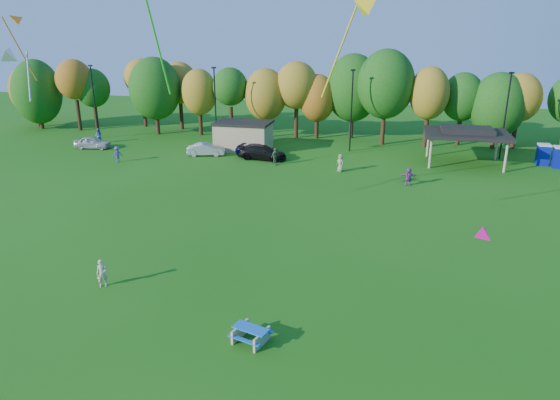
% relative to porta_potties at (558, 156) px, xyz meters
% --- Properties ---
extents(ground, '(160.00, 160.00, 0.00)m').
position_rel_porta_potties_xyz_m(ground, '(-23.09, -37.99, -1.10)').
color(ground, '#19600F').
rests_on(ground, ground).
extents(tree_line, '(93.57, 10.55, 11.15)m').
position_rel_porta_potties_xyz_m(tree_line, '(-24.11, 7.52, 4.82)').
color(tree_line, black).
rests_on(tree_line, ground).
extents(lamp_posts, '(64.50, 0.25, 9.09)m').
position_rel_porta_potties_xyz_m(lamp_posts, '(-21.09, 2.01, 3.80)').
color(lamp_posts, black).
rests_on(lamp_posts, ground).
extents(utility_building, '(6.30, 4.30, 3.25)m').
position_rel_porta_potties_xyz_m(utility_building, '(-33.09, 0.01, 0.54)').
color(utility_building, tan).
rests_on(utility_building, ground).
extents(pavilion, '(8.20, 6.20, 3.77)m').
position_rel_porta_potties_xyz_m(pavilion, '(-9.09, -0.99, 2.13)').
color(pavilion, tan).
rests_on(pavilion, ground).
extents(porta_potties, '(3.75, 1.97, 2.18)m').
position_rel_porta_potties_xyz_m(porta_potties, '(0.00, 0.00, 0.00)').
color(porta_potties, '#0B1692').
rests_on(porta_potties, ground).
extents(picnic_table, '(1.92, 1.74, 0.69)m').
position_rel_porta_potties_xyz_m(picnic_table, '(-21.74, -35.81, -0.69)').
color(picnic_table, tan).
rests_on(picnic_table, ground).
extents(kite_flyer, '(0.67, 0.61, 1.55)m').
position_rel_porta_potties_xyz_m(kite_flyer, '(-30.92, -32.78, -0.32)').
color(kite_flyer, beige).
rests_on(kite_flyer, ground).
extents(car_a, '(4.31, 2.16, 1.41)m').
position_rel_porta_potties_xyz_m(car_a, '(-50.43, -3.37, -0.39)').
color(car_a, silver).
rests_on(car_a, ground).
extents(car_b, '(4.35, 2.41, 1.36)m').
position_rel_porta_potties_xyz_m(car_b, '(-36.29, -3.60, -0.42)').
color(car_b, '#A4A3A8').
rests_on(car_b, ground).
extents(car_c, '(5.38, 3.61, 1.37)m').
position_rel_porta_potties_xyz_m(car_c, '(-30.51, -2.95, -0.41)').
color(car_c, '#0D0F4E').
rests_on(car_c, ground).
extents(car_d, '(5.38, 2.66, 1.50)m').
position_rel_porta_potties_xyz_m(car_d, '(-29.79, -3.84, -0.35)').
color(car_d, black).
rests_on(car_d, ground).
extents(far_person_0, '(0.89, 1.12, 1.78)m').
position_rel_porta_potties_xyz_m(far_person_0, '(-27.93, -5.87, -0.21)').
color(far_person_0, '#587648').
rests_on(far_person_0, ground).
extents(far_person_1, '(1.03, 0.90, 1.80)m').
position_rel_porta_potties_xyz_m(far_person_1, '(-51.43, -0.47, -0.20)').
color(far_person_1, '#566BBE').
rests_on(far_person_1, ground).
extents(far_person_2, '(1.18, 1.19, 1.64)m').
position_rel_porta_potties_xyz_m(far_person_2, '(-44.31, -8.36, -0.28)').
color(far_person_2, '#51489E').
rests_on(far_person_2, ground).
extents(far_person_4, '(1.52, 0.67, 1.59)m').
position_rel_porta_potties_xyz_m(far_person_4, '(-14.72, -9.97, -0.30)').
color(far_person_4, '#8F3E95').
rests_on(far_person_4, ground).
extents(far_person_5, '(0.98, 0.99, 1.73)m').
position_rel_porta_potties_xyz_m(far_person_5, '(-21.15, -6.79, -0.23)').
color(far_person_5, '#909D6B').
rests_on(far_person_5, ground).
extents(kite_0, '(2.42, 2.60, 5.25)m').
position_rel_porta_potties_xyz_m(kite_0, '(-45.37, -18.93, 12.71)').
color(kite_0, orange).
extents(kite_5, '(1.48, 2.14, 3.44)m').
position_rel_porta_potties_xyz_m(kite_5, '(-37.80, -28.84, 10.77)').
color(kite_5, '#BABABA').
extents(kite_7, '(1.10, 1.27, 1.05)m').
position_rel_porta_potties_xyz_m(kite_7, '(-12.20, -32.83, 3.91)').
color(kite_7, '#E30C97').
extents(kite_12, '(3.25, 1.63, 5.42)m').
position_rel_porta_potties_xyz_m(kite_12, '(-17.83, -28.08, 13.23)').
color(kite_12, yellow).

